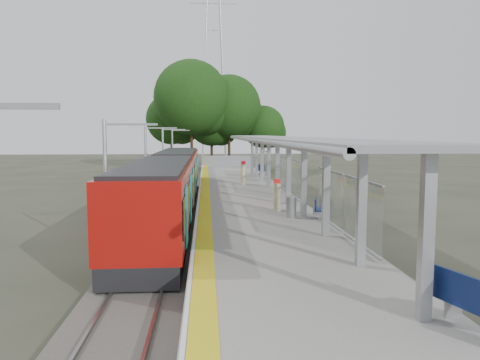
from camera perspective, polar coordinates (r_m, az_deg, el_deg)
The scene contains 16 objects.
ground at distance 12.33m, azimuth 8.13°, elevation -17.57°, with size 200.00×200.00×0.00m, color #474438.
trackbed at distance 31.49m, azimuth -7.82°, elevation -3.00°, with size 3.00×70.00×0.24m, color #59544C.
platform at distance 31.46m, azimuth 0.38°, elevation -2.26°, with size 6.00×50.00×1.00m, color gray.
tactile_strip at distance 31.30m, azimuth -4.28°, elevation -1.37°, with size 0.60×50.00×0.02m, color yellow.
end_fence at distance 56.16m, azimuth -1.64°, elevation 2.38°, with size 6.00×0.10×1.20m, color #9EA0A5.
train at distance 27.27m, azimuth -8.41°, elevation -0.26°, with size 2.74×27.60×3.62m.
canopy at distance 27.56m, azimuth 4.36°, elevation 4.32°, with size 3.27×38.00×3.66m.
pylon at distance 85.25m, azimuth -3.24°, elevation 15.25°, with size 8.00×4.00×38.00m, color #9EA0A5, non-canonical shape.
tree_cluster at distance 62.44m, azimuth -3.96°, elevation 8.64°, with size 18.91×12.34×14.16m.
catenary_masts at distance 30.36m, azimuth -11.25°, elevation 1.92°, with size 2.08×48.16×5.40m.
bench_near at distance 10.42m, azimuth 25.98°, elevation -13.12°, with size 0.98×1.75×1.14m.
bench_mid at distance 21.71m, azimuth 9.47°, elevation -3.31°, with size 0.76×1.42×0.93m.
bench_far at distance 43.07m, azimuth 2.62°, elevation 1.27°, with size 1.00×1.54×1.01m.
info_pillar_near at distance 23.46m, azimuth 4.53°, elevation -2.07°, with size 0.36×0.36×1.60m.
info_pillar_far at distance 35.34m, azimuth 0.41°, elevation 0.70°, with size 0.40×0.40×1.78m.
litter_bin at distance 21.68m, azimuth 6.26°, elevation -3.30°, with size 0.47×0.47×0.96m, color #9EA0A5.
Camera 1 is at (-2.47, -11.06, 4.86)m, focal length 35.00 mm.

